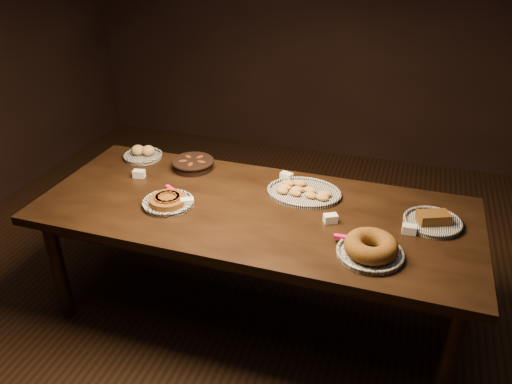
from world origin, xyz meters
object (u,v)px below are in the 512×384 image
(madeleine_platter, at_px, (303,192))
(bundt_cake_plate, at_px, (371,248))
(buffet_table, at_px, (254,219))
(apple_tart_plate, at_px, (168,201))

(madeleine_platter, relative_size, bundt_cake_plate, 1.23)
(buffet_table, distance_m, apple_tart_plate, 0.49)
(buffet_table, distance_m, bundt_cake_plate, 0.71)
(apple_tart_plate, height_order, bundt_cake_plate, bundt_cake_plate)
(apple_tart_plate, bearing_deg, madeleine_platter, 28.55)
(apple_tart_plate, xyz_separation_m, bundt_cake_plate, (1.12, -0.13, 0.02))
(buffet_table, bearing_deg, apple_tart_plate, -165.54)
(bundt_cake_plate, bearing_deg, buffet_table, 177.82)
(buffet_table, height_order, bundt_cake_plate, bundt_cake_plate)
(apple_tart_plate, relative_size, bundt_cake_plate, 0.86)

